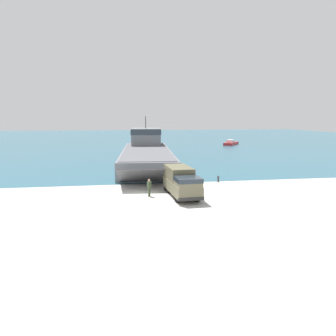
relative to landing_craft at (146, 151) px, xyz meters
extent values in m
plane|color=#B7B5AD|center=(-3.17, -25.72, -2.06)|extent=(240.00, 240.00, 0.00)
cube|color=#285B70|center=(-3.17, 70.34, -2.06)|extent=(240.00, 180.00, 0.01)
cube|color=slate|center=(-0.23, -2.72, -0.83)|extent=(10.86, 33.22, 2.46)
cube|color=#56565B|center=(-0.23, -2.72, 0.44)|extent=(10.10, 31.86, 0.08)
cube|color=slate|center=(0.72, 8.49, 2.09)|extent=(6.44, 9.59, 3.39)
cube|color=#28333D|center=(0.72, 8.49, 3.13)|extent=(6.61, 9.69, 1.02)
cylinder|color=#3F3F42|center=(0.72, 8.49, 4.98)|extent=(0.16, 0.16, 2.40)
cube|color=#56565B|center=(-1.82, -21.48, -0.72)|extent=(7.32, 5.63, 2.39)
cube|color=#6B664C|center=(1.02, -26.60, -1.07)|extent=(2.75, 7.34, 1.13)
cube|color=#6B664C|center=(1.14, -28.98, -0.09)|extent=(2.37, 2.57, 0.84)
cube|color=#28333D|center=(1.14, -28.98, 0.12)|extent=(2.44, 2.59, 0.42)
cube|color=brown|center=(0.96, -25.37, 0.16)|extent=(2.52, 4.68, 1.33)
cube|color=#2D2D2D|center=(1.19, -30.13, -1.49)|extent=(2.45, 0.36, 0.32)
cylinder|color=black|center=(2.11, -28.79, -1.41)|extent=(0.44, 1.32, 1.31)
cylinder|color=black|center=(0.14, -28.89, -1.41)|extent=(0.44, 1.32, 1.31)
cylinder|color=black|center=(1.92, -24.86, -1.41)|extent=(0.44, 1.32, 1.31)
cylinder|color=black|center=(-0.05, -24.96, -1.41)|extent=(0.44, 1.32, 1.31)
cylinder|color=black|center=(1.86, -23.76, -1.41)|extent=(0.44, 1.32, 1.31)
cylinder|color=black|center=(-0.11, -23.86, -1.41)|extent=(0.44, 1.32, 1.31)
cylinder|color=#3D4C33|center=(-2.19, -26.13, -1.63)|extent=(0.14, 0.14, 0.87)
cylinder|color=#3D4C33|center=(-2.31, -26.26, -1.63)|extent=(0.14, 0.14, 0.87)
cube|color=#3D4C33|center=(-2.25, -26.19, -0.85)|extent=(0.47, 0.49, 0.69)
sphere|color=tan|center=(-2.25, -26.19, -0.39)|extent=(0.23, 0.23, 0.23)
cube|color=#B22323|center=(28.88, 35.25, -1.70)|extent=(6.76, 8.11, 0.73)
cube|color=silver|center=(28.53, 34.76, -0.93)|extent=(2.89, 3.03, 0.80)
cylinder|color=#333338|center=(7.06, -19.99, -1.77)|extent=(0.22, 0.22, 0.60)
sphere|color=#333338|center=(7.06, -19.99, -1.40)|extent=(0.26, 0.26, 0.26)
camera|label=1|loc=(-5.58, -58.55, 5.83)|focal=35.00mm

